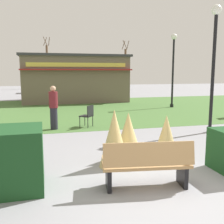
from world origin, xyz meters
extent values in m
plane|color=gray|center=(0.00, 0.00, 0.00)|extent=(80.00, 80.00, 0.00)
cube|color=#446B33|center=(0.00, 11.25, 0.00)|extent=(36.00, 12.00, 0.01)
cube|color=tan|center=(-0.33, 0.22, 0.45)|extent=(1.75, 0.71, 0.06)
cube|color=tan|center=(-0.36, 0.00, 0.73)|extent=(1.70, 0.36, 0.44)
cube|color=black|center=(-1.05, 0.32, 0.23)|extent=(0.14, 0.45, 0.45)
cube|color=black|center=(0.39, 0.11, 0.23)|extent=(0.14, 0.45, 0.45)
cube|color=tan|center=(-1.13, 0.33, 0.57)|extent=(0.12, 0.44, 0.06)
cube|color=tan|center=(0.47, 0.10, 0.57)|extent=(0.12, 0.44, 0.06)
cone|color=tan|center=(-0.63, 1.46, 0.68)|extent=(0.71, 0.71, 1.36)
cone|color=tan|center=(0.63, 1.36, 0.60)|extent=(0.69, 0.69, 1.20)
cone|color=tan|center=(-0.14, 1.92, 0.60)|extent=(0.74, 0.74, 1.21)
cylinder|color=black|center=(3.71, 4.03, 0.10)|extent=(0.22, 0.22, 0.20)
cylinder|color=black|center=(3.71, 4.03, 2.09)|extent=(0.12, 0.12, 4.18)
sphere|color=white|center=(3.71, 4.03, 4.34)|extent=(0.36, 0.36, 0.36)
cylinder|color=black|center=(5.63, 10.82, 0.10)|extent=(0.22, 0.22, 0.20)
cylinder|color=black|center=(5.63, 10.82, 2.09)|extent=(0.12, 0.12, 4.18)
sphere|color=white|center=(5.63, 10.82, 4.34)|extent=(0.36, 0.36, 0.36)
cube|color=#6B5B4C|center=(0.10, 16.11, 1.64)|extent=(7.53, 4.29, 3.28)
cube|color=#333338|center=(0.10, 16.11, 3.36)|extent=(7.83, 4.59, 0.16)
cube|color=maroon|center=(0.10, 13.78, 2.36)|extent=(7.63, 0.36, 0.08)
cube|color=#D8CC4C|center=(0.10, 13.94, 2.69)|extent=(6.77, 0.04, 0.28)
cube|color=black|center=(-0.57, 6.13, 0.45)|extent=(0.62, 0.62, 0.04)
cube|color=black|center=(-0.42, 6.00, 0.67)|extent=(0.32, 0.36, 0.44)
cylinder|color=black|center=(-0.59, 6.40, 0.23)|extent=(0.03, 0.03, 0.45)
cylinder|color=black|center=(-0.84, 6.11, 0.23)|extent=(0.03, 0.03, 0.45)
cylinder|color=black|center=(-0.30, 6.15, 0.23)|extent=(0.03, 0.03, 0.45)
cylinder|color=black|center=(-0.55, 5.86, 0.23)|extent=(0.03, 0.03, 0.45)
cylinder|color=#23232D|center=(-1.86, 5.99, 0.42)|extent=(0.28, 0.28, 0.85)
cylinder|color=maroon|center=(-1.86, 5.99, 1.16)|extent=(0.34, 0.34, 0.62)
sphere|color=tan|center=(-1.86, 5.99, 1.58)|extent=(0.22, 0.22, 0.22)
cube|color=silver|center=(-2.12, 24.81, 0.55)|extent=(4.28, 2.00, 0.60)
cube|color=black|center=(-2.27, 24.80, 0.98)|extent=(2.38, 1.69, 0.44)
cylinder|color=black|center=(-0.87, 25.79, 0.32)|extent=(0.65, 0.25, 0.64)
cylinder|color=black|center=(-0.78, 23.95, 0.32)|extent=(0.65, 0.25, 0.64)
cylinder|color=black|center=(-3.47, 25.67, 0.32)|extent=(0.65, 0.25, 0.64)
cylinder|color=black|center=(-3.38, 23.83, 0.32)|extent=(0.65, 0.25, 0.64)
cube|color=black|center=(3.07, 24.81, 0.55)|extent=(4.35, 2.19, 0.60)
cube|color=black|center=(2.92, 24.82, 0.98)|extent=(2.45, 1.79, 0.44)
cylinder|color=black|center=(4.45, 25.60, 0.32)|extent=(0.66, 0.28, 0.64)
cylinder|color=black|center=(4.28, 23.77, 0.32)|extent=(0.66, 0.28, 0.64)
cylinder|color=black|center=(1.86, 25.85, 0.32)|extent=(0.66, 0.28, 0.64)
cylinder|color=black|center=(1.69, 24.02, 0.32)|extent=(0.66, 0.28, 0.64)
cylinder|color=brown|center=(-1.66, 32.40, 2.84)|extent=(0.28, 0.28, 5.69)
cylinder|color=brown|center=(-1.32, 32.51, 6.19)|extent=(0.25, 0.58, 1.12)
cylinder|color=brown|center=(-1.83, 32.70, 6.19)|extent=(0.54, 0.36, 1.12)
cylinder|color=brown|center=(-1.83, 32.10, 6.19)|extent=(0.54, 0.35, 1.12)
cylinder|color=brown|center=(8.04, 28.57, 2.54)|extent=(0.28, 0.28, 5.09)
cylinder|color=brown|center=(8.38, 28.67, 5.59)|extent=(0.25, 0.58, 1.12)
cylinder|color=brown|center=(7.87, 28.87, 5.59)|extent=(0.54, 0.36, 1.12)
cylinder|color=brown|center=(7.87, 28.27, 5.59)|extent=(0.54, 0.35, 1.12)
camera|label=1|loc=(-2.18, -4.33, 2.22)|focal=42.39mm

